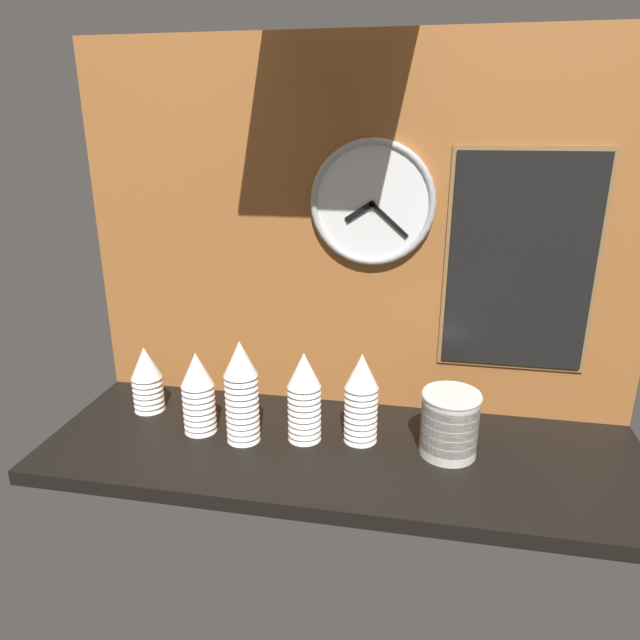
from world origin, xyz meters
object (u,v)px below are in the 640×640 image
(cup_stack_center, at_px, (304,397))
(cup_stack_left, at_px, (198,393))
(cup_stack_center_right, at_px, (361,398))
(wall_clock, at_px, (372,203))
(menu_board, at_px, (521,264))
(bowl_stack_right, at_px, (450,422))
(cup_stack_center_left, at_px, (242,392))
(cup_stack_far_left, at_px, (147,379))

(cup_stack_center, xyz_separation_m, cup_stack_left, (-0.30, -0.01, -0.01))
(cup_stack_center_right, relative_size, wall_clock, 0.74)
(wall_clock, bearing_deg, menu_board, 1.25)
(cup_stack_center_right, xyz_separation_m, bowl_stack_right, (0.23, -0.02, -0.04))
(cup_stack_center_right, xyz_separation_m, cup_stack_center_left, (-0.31, -0.06, 0.02))
(cup_stack_center_left, distance_m, bowl_stack_right, 0.55)
(menu_board, bearing_deg, cup_stack_center_left, -159.50)
(cup_stack_center, relative_size, cup_stack_far_left, 1.26)
(cup_stack_far_left, bearing_deg, bowl_stack_right, -5.17)
(cup_stack_center_right, relative_size, cup_stack_center, 1.00)
(cup_stack_center_left, height_order, wall_clock, wall_clock)
(bowl_stack_right, distance_m, wall_clock, 0.62)
(cup_stack_far_left, bearing_deg, cup_stack_center, -8.91)
(cup_stack_left, bearing_deg, menu_board, 16.14)
(cup_stack_center_right, bearing_deg, cup_stack_far_left, 174.99)
(cup_stack_left, height_order, wall_clock, wall_clock)
(cup_stack_center_left, distance_m, wall_clock, 0.62)
(cup_stack_center_left, xyz_separation_m, bowl_stack_right, (0.55, 0.03, -0.05))
(cup_stack_center_right, height_order, cup_stack_left, cup_stack_center_right)
(cup_stack_far_left, height_order, cup_stack_left, cup_stack_left)
(wall_clock, bearing_deg, cup_stack_center_left, -140.15)
(cup_stack_far_left, distance_m, bowl_stack_right, 0.89)
(cup_stack_far_left, height_order, bowl_stack_right, cup_stack_far_left)
(bowl_stack_right, relative_size, wall_clock, 0.51)
(cup_stack_center, distance_m, cup_stack_far_left, 0.50)
(cup_stack_center_left, relative_size, bowl_stack_right, 1.64)
(cup_stack_center, relative_size, cup_stack_center_left, 0.88)
(cup_stack_center_right, distance_m, cup_stack_far_left, 0.65)
(menu_board, bearing_deg, cup_stack_left, -163.86)
(wall_clock, bearing_deg, cup_stack_far_left, -167.39)
(wall_clock, bearing_deg, cup_stack_left, -151.91)
(bowl_stack_right, height_order, wall_clock, wall_clock)
(menu_board, bearing_deg, cup_stack_center_right, -152.30)
(cup_stack_center_right, height_order, wall_clock, wall_clock)
(cup_stack_left, bearing_deg, wall_clock, 28.09)
(cup_stack_center, xyz_separation_m, menu_board, (0.55, 0.23, 0.34))
(cup_stack_center, relative_size, bowl_stack_right, 1.44)
(cup_stack_center, bearing_deg, wall_clock, 56.63)
(cup_stack_left, distance_m, bowl_stack_right, 0.68)
(cup_stack_center_right, relative_size, cup_stack_center_left, 0.88)
(menu_board, bearing_deg, cup_stack_far_left, -171.71)
(cup_stack_left, bearing_deg, bowl_stack_right, 1.09)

